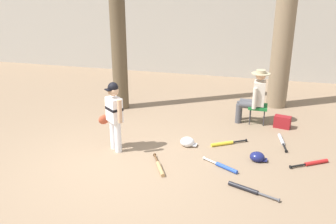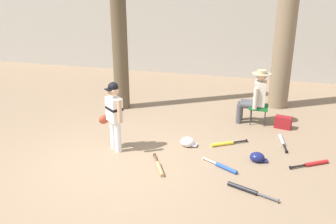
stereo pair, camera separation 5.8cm
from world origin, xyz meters
name	(u,v)px [view 2 (the right image)]	position (x,y,z in m)	size (l,w,h in m)	color
ground_plane	(118,167)	(0.00, 0.00, 0.00)	(60.00, 60.00, 0.00)	#897056
concrete_back_wall	(199,27)	(0.00, 6.81, 1.57)	(18.00, 0.36, 3.14)	#ADA89E
tree_near_player	(118,1)	(-1.12, 2.87, 2.54)	(0.58, 0.58, 5.69)	brown
tree_behind_spectator	(285,29)	(2.60, 4.02, 1.90)	(0.63, 0.63, 4.40)	#7F6B51
young_ballplayer	(114,112)	(-0.31, 0.60, 0.74)	(0.59, 0.41, 1.31)	white
folding_stool	(259,108)	(2.18, 2.70, 0.36)	(0.40, 0.40, 0.41)	#196B2D
seated_spectator	(255,95)	(2.08, 2.70, 0.64)	(0.67, 0.53, 1.20)	#47474C
handbag_beside_stool	(283,122)	(2.71, 2.56, 0.13)	(0.34, 0.18, 0.26)	maroon
bat_black_composite	(246,190)	(2.16, -0.18, 0.03)	(0.77, 0.34, 0.07)	black
bat_yellow_trainer	(225,144)	(1.64, 1.36, 0.03)	(0.66, 0.46, 0.07)	yellow
bat_wood_tan	(159,167)	(0.70, 0.12, 0.03)	(0.41, 0.70, 0.07)	tan
bat_red_barrel	(314,164)	(3.20, 0.97, 0.03)	(0.67, 0.47, 0.07)	red
bat_aluminum_silver	(282,141)	(2.70, 1.77, 0.03)	(0.18, 0.76, 0.07)	#B7BCC6
bat_blue_youth	(223,167)	(1.74, 0.43, 0.03)	(0.65, 0.41, 0.07)	#2347AD
batting_helmet_white	(188,142)	(0.95, 1.13, 0.08)	(0.32, 0.25, 0.19)	silver
batting_helmet_navy	(257,157)	(2.26, 0.86, 0.08)	(0.30, 0.23, 0.18)	navy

